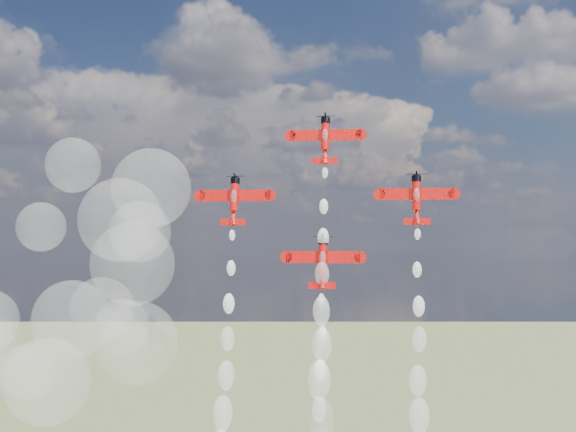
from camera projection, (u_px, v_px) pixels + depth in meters
The scene contains 5 objects.
plane_lead at pixel (325, 139), 134.94m from camera, with size 12.08×4.47×8.50m.
plane_left at pixel (234, 200), 134.14m from camera, with size 12.08×4.47×8.50m.
plane_right at pixel (417, 198), 130.09m from camera, with size 12.08×4.47×8.50m.
plane_slot at pixel (323, 262), 129.29m from camera, with size 12.08×4.47×8.50m.
drifted_smoke_cloud at pixel (72, 301), 160.90m from camera, with size 60.47×37.29×54.87m.
Camera 1 is at (4.15, -130.57, 97.23)m, focal length 50.00 mm.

